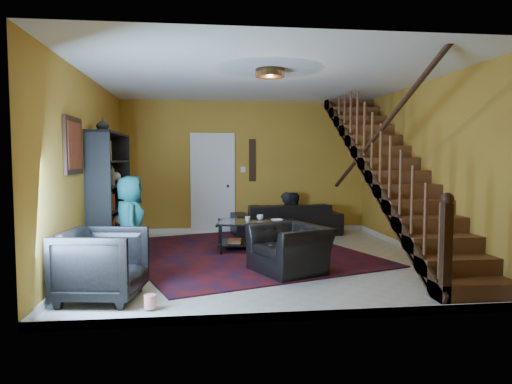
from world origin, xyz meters
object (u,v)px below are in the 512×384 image
armchair_right (290,249)px  coffee_table (257,233)px  bookshelf (111,197)px  armchair_left (102,264)px  sofa (286,219)px

armchair_right → coffee_table: 1.58m
bookshelf → armchair_right: 3.12m
armchair_left → coffee_table: size_ratio=0.61×
bookshelf → armchair_left: 2.51m
armchair_right → coffee_table: size_ratio=0.70×
bookshelf → sofa: bearing=27.8°
sofa → coffee_table: bearing=58.3°
bookshelf → armchair_right: bearing=-28.5°
sofa → armchair_right: armchair_right is taller
armchair_left → armchair_right: bearing=-58.9°
bookshelf → armchair_left: size_ratio=2.26×
bookshelf → armchair_right: bookshelf is taller
sofa → armchair_right: size_ratio=2.21×
sofa → armchair_left: (-2.86, -4.12, 0.08)m
sofa → coffee_table: sofa is taller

